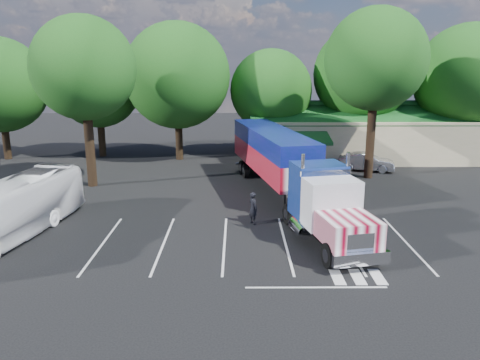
{
  "coord_description": "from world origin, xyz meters",
  "views": [
    {
      "loc": [
        0.67,
        -29.02,
        9.21
      ],
      "look_at": [
        0.85,
        -0.27,
        2.0
      ],
      "focal_mm": 35.0,
      "sensor_mm": 36.0,
      "label": 1
    }
  ],
  "objects_px": {
    "bicycle": "(299,177)",
    "tour_bus": "(8,211)",
    "woman": "(253,208)",
    "semi_truck": "(283,162)",
    "silver_sedan": "(366,162)"
  },
  "relations": [
    {
      "from": "woman",
      "to": "silver_sedan",
      "type": "bearing_deg",
      "value": -67.17
    },
    {
      "from": "semi_truck",
      "to": "silver_sedan",
      "type": "height_order",
      "value": "semi_truck"
    },
    {
      "from": "bicycle",
      "to": "tour_bus",
      "type": "xyz_separation_m",
      "value": [
        -17.04,
        -11.78,
        1.1
      ]
    },
    {
      "from": "semi_truck",
      "to": "silver_sedan",
      "type": "relative_size",
      "value": 4.68
    },
    {
      "from": "tour_bus",
      "to": "silver_sedan",
      "type": "relative_size",
      "value": 2.39
    },
    {
      "from": "semi_truck",
      "to": "woman",
      "type": "relative_size",
      "value": 11.61
    },
    {
      "from": "silver_sedan",
      "to": "semi_truck",
      "type": "bearing_deg",
      "value": 153.5
    },
    {
      "from": "woman",
      "to": "bicycle",
      "type": "relative_size",
      "value": 1.02
    },
    {
      "from": "bicycle",
      "to": "tour_bus",
      "type": "distance_m",
      "value": 20.74
    },
    {
      "from": "bicycle",
      "to": "woman",
      "type": "bearing_deg",
      "value": -111.09
    },
    {
      "from": "woman",
      "to": "tour_bus",
      "type": "xyz_separation_m",
      "value": [
        -13.14,
        -2.37,
        0.63
      ]
    },
    {
      "from": "semi_truck",
      "to": "woman",
      "type": "xyz_separation_m",
      "value": [
        -2.21,
        -5.07,
        -1.67
      ]
    },
    {
      "from": "semi_truck",
      "to": "tour_bus",
      "type": "distance_m",
      "value": 17.08
    },
    {
      "from": "woman",
      "to": "bicycle",
      "type": "bearing_deg",
      "value": -52.88
    },
    {
      "from": "bicycle",
      "to": "silver_sedan",
      "type": "relative_size",
      "value": 0.4
    }
  ]
}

